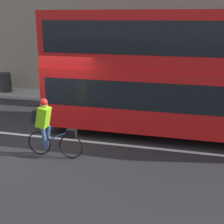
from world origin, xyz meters
name	(u,v)px	position (x,y,z in m)	size (l,w,h in m)	color
ground_plane	(53,139)	(0.00, 0.00, 0.00)	(80.00, 80.00, 0.00)	#232326
road_center_line	(53,138)	(0.00, 0.04, 0.00)	(50.00, 0.14, 0.01)	silver
sidewalk_curb	(98,99)	(0.00, 4.76, 0.06)	(60.00, 1.63, 0.13)	gray
building_facade	(103,3)	(0.00, 5.73, 4.16)	(60.00, 0.30, 8.33)	gray
bus	(200,69)	(4.25, 1.45, 2.10)	(9.39, 2.46, 3.79)	black
cyclist_on_bike	(48,126)	(0.45, -1.15, 0.86)	(1.58, 0.32, 1.59)	black
trash_bin	(5,82)	(-4.62, 4.68, 0.58)	(0.57, 0.57, 0.90)	#262628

